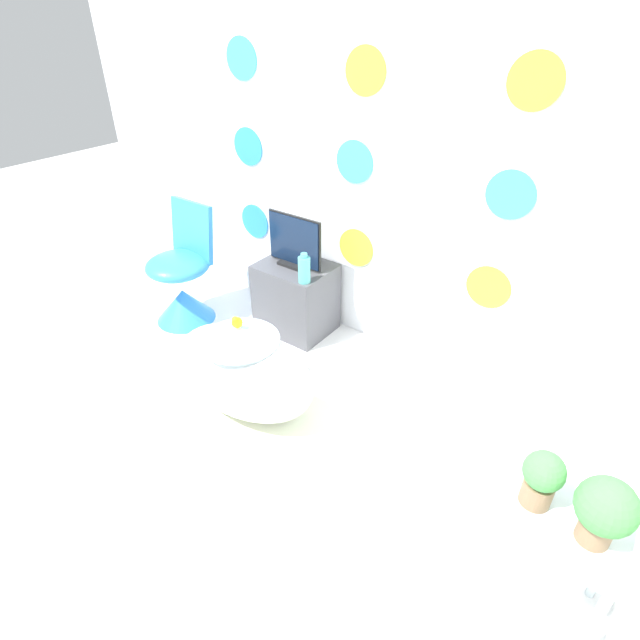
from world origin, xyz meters
TOP-DOWN VIEW (x-y plane):
  - ground_plane at (0.00, 0.00)m, footprint 12.00×12.00m
  - wall_back_dotted at (0.00, 1.80)m, footprint 4.79×0.05m
  - rug at (-0.04, 0.65)m, footprint 1.25×0.79m
  - bathtub at (-0.05, 0.78)m, footprint 0.90×0.53m
  - rubber_duck at (-0.13, 0.84)m, footprint 0.06×0.07m
  - chair at (-1.03, 1.18)m, footprint 0.44×0.44m
  - tv_cabinet at (-0.30, 1.56)m, footprint 0.48×0.39m
  - tv at (-0.30, 1.56)m, footprint 0.41×0.12m
  - vase at (-0.11, 1.42)m, footprint 0.08×0.08m
  - side_table at (1.62, 0.61)m, footprint 0.43×0.35m
  - potted_plant_left at (1.52, 0.63)m, footprint 0.14×0.14m
  - potted_plant_right at (1.71, 0.60)m, footprint 0.19×0.19m

SIDE VIEW (x-z plane):
  - ground_plane at x=0.00m, z-range 0.00..0.00m
  - rug at x=-0.04m, z-range 0.00..0.01m
  - bathtub at x=-0.05m, z-range 0.00..0.46m
  - tv_cabinet at x=-0.30m, z-range 0.00..0.49m
  - chair at x=-1.03m, z-range -0.14..0.69m
  - side_table at x=1.62m, z-range 0.15..0.64m
  - rubber_duck at x=-0.13m, z-range 0.46..0.53m
  - vase at x=-0.11m, z-range 0.48..0.68m
  - potted_plant_left at x=1.52m, z-range 0.50..0.73m
  - potted_plant_right at x=1.71m, z-range 0.51..0.77m
  - tv at x=-0.30m, z-range 0.47..0.82m
  - wall_back_dotted at x=0.00m, z-range 0.00..2.60m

